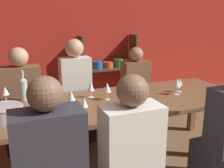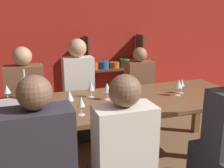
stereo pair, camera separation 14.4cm
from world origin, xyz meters
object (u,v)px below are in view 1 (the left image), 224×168
wine_glass_red_a (107,88)px  wine_glass_red_c (84,103)px  wine_glass_white_b (177,83)px  person_far_a (23,110)px  mixing_bowl (5,112)px  person_far_c (76,102)px  wine_bottle_green (24,88)px  wine_glass_red_b (71,97)px  wine_glass_white_a (91,87)px  wine_glass_empty_a (180,82)px  wine_glass_red_d (5,91)px  person_far_b (135,98)px  cell_phone (30,128)px  shelf_unit (109,76)px  dining_table (116,107)px

wine_glass_red_a → wine_glass_red_c: wine_glass_red_a is taller
wine_glass_white_b → person_far_a: (-1.56, 0.93, -0.42)m
mixing_bowl → person_far_c: person_far_c is taller
person_far_a → wine_bottle_green: bearing=90.1°
wine_glass_red_a → wine_glass_red_c: 0.47m
wine_glass_red_b → person_far_c: person_far_c is taller
wine_glass_white_a → wine_glass_empty_a: 1.00m
mixing_bowl → wine_glass_red_d: 0.49m
wine_glass_red_d → wine_glass_white_b: bearing=-14.2°
person_far_b → mixing_bowl: bearing=28.8°
person_far_c → wine_glass_empty_a: bearing=141.1°
wine_glass_red_a → wine_glass_red_d: bearing=161.4°
mixing_bowl → wine_glass_red_d: size_ratio=1.93×
wine_bottle_green → wine_glass_red_b: bearing=-52.1°
wine_glass_white_a → wine_glass_white_b: bearing=-15.7°
cell_phone → person_far_c: size_ratio=0.12×
cell_phone → wine_glass_red_c: bearing=12.2°
wine_glass_red_d → person_far_c: 0.99m
wine_glass_red_c → wine_glass_red_d: size_ratio=1.07×
wine_glass_red_b → person_far_c: (0.27, 0.93, -0.38)m
mixing_bowl → wine_glass_red_b: wine_glass_red_b is taller
wine_glass_white_a → wine_glass_red_c: wine_glass_white_a is taller
wine_bottle_green → wine_glass_red_b: 0.61m
wine_bottle_green → person_far_a: person_far_a is taller
wine_glass_white_a → wine_glass_white_b: 0.93m
shelf_unit → person_far_b: size_ratio=1.07×
wine_glass_empty_a → wine_bottle_green: bearing=167.8°
mixing_bowl → wine_glass_red_c: 0.66m
wine_glass_red_d → person_far_a: person_far_a is taller
wine_glass_white_a → wine_glass_red_d: (-0.83, 0.19, -0.01)m
cell_phone → person_far_c: 1.38m
mixing_bowl → wine_glass_red_c: bearing=-15.2°
cell_phone → wine_glass_empty_a: bearing=13.1°
shelf_unit → wine_glass_empty_a: shelf_unit is taller
shelf_unit → mixing_bowl: 2.72m
wine_glass_red_b → person_far_a: person_far_a is taller
mixing_bowl → person_far_a: size_ratio=0.25×
dining_table → wine_glass_red_c: size_ratio=16.79×
dining_table → wine_glass_red_c: (-0.41, -0.27, 0.19)m
wine_glass_white_b → wine_glass_empty_a: wine_glass_white_b is taller
wine_glass_red_d → wine_glass_red_c: bearing=-46.4°
dining_table → wine_glass_empty_a: (0.78, 0.01, 0.19)m
wine_glass_red_a → dining_table: bearing=-40.1°
wine_glass_red_d → wine_bottle_green: bearing=-5.7°
wine_glass_white_a → wine_glass_empty_a: size_ratio=1.08×
wine_glass_red_d → wine_glass_red_a: bearing=-18.6°
wine_glass_red_c → wine_glass_red_d: (-0.62, 0.66, -0.01)m
shelf_unit → wine_glass_red_b: shelf_unit is taller
wine_glass_white_b → cell_phone: wine_glass_white_b is taller
wine_glass_red_c → person_far_c: person_far_c is taller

